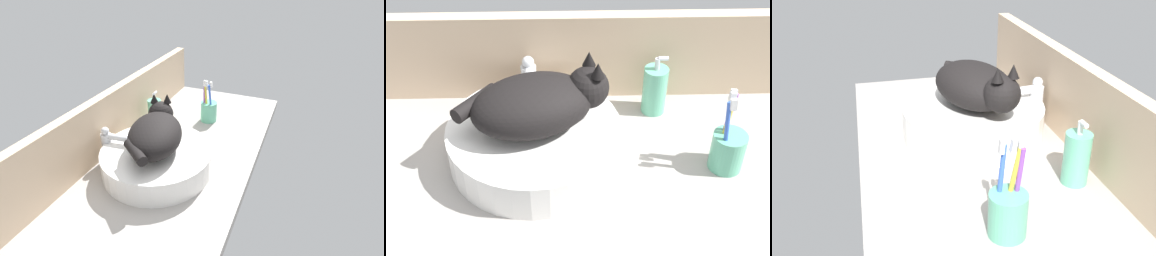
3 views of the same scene
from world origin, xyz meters
The scene contains 7 objects.
ground_plane centered at (0.00, 0.00, -2.00)cm, with size 118.49×54.44×4.00cm, color #9E9993.
backsplash_panel centered at (0.00, 25.42, 10.75)cm, with size 118.49×3.60×21.49cm, color #CCAD8C.
sink_basin centered at (-13.14, 2.48, 4.13)cm, with size 36.47×36.47×8.26cm, color white.
cat centered at (-11.87, 2.98, 14.02)cm, with size 31.60×23.92×14.00cm.
faucet centered at (-14.84, 19.49, 7.30)cm, with size 3.89×11.86×13.60cm.
soap_dispenser centered at (14.25, 17.73, 5.98)cm, with size 5.62×5.62×14.99cm.
toothbrush_cup centered at (26.78, -1.78, 4.88)cm, with size 7.07×7.07×18.69cm.
Camera 3 is at (84.26, -23.86, 51.61)cm, focal length 40.00 mm.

